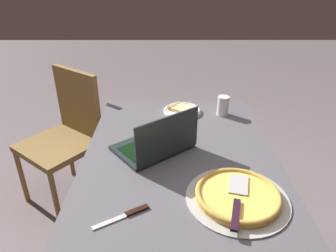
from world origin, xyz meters
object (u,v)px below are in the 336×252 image
at_px(pizza_tray, 238,196).
at_px(chair_near, 67,131).
at_px(laptop, 157,144).
at_px(pizza_plate, 182,110).
at_px(table_knife, 127,215).
at_px(drink_cup, 223,106).
at_px(dining_table, 179,166).

bearing_deg(pizza_tray, chair_near, 44.37).
xyz_separation_m(laptop, pizza_plate, (0.43, -0.14, -0.03)).
bearing_deg(chair_near, table_knife, -152.38).
xyz_separation_m(table_knife, drink_cup, (0.81, -0.46, 0.05)).
relative_size(pizza_tray, chair_near, 0.41).
xyz_separation_m(dining_table, pizza_tray, (-0.35, -0.20, 0.11)).
bearing_deg(pizza_tray, pizza_plate, 12.80).
xyz_separation_m(pizza_plate, table_knife, (-0.84, 0.23, -0.01)).
distance_m(dining_table, chair_near, 0.98).
bearing_deg(drink_cup, table_knife, 150.47).
xyz_separation_m(pizza_tray, table_knife, (-0.08, 0.40, -0.01)).
height_order(dining_table, drink_cup, drink_cup).
bearing_deg(chair_near, pizza_tray, -135.63).
xyz_separation_m(laptop, pizza_tray, (-0.33, -0.31, -0.02)).
distance_m(pizza_tray, table_knife, 0.41).
distance_m(pizza_plate, table_knife, 0.87).
distance_m(dining_table, pizza_tray, 0.41).
bearing_deg(pizza_plate, dining_table, 176.25).
bearing_deg(chair_near, pizza_plate, -105.11).
relative_size(dining_table, pizza_plate, 5.43).
relative_size(laptop, chair_near, 0.45).
distance_m(dining_table, pizza_plate, 0.43).
relative_size(pizza_plate, pizza_tray, 0.57).
relative_size(table_knife, drink_cup, 1.67).
bearing_deg(table_knife, dining_table, -24.89).
height_order(pizza_plate, drink_cup, drink_cup).
bearing_deg(chair_near, dining_table, -129.79).
bearing_deg(drink_cup, chair_near, 76.58).
relative_size(dining_table, pizza_tray, 3.09).
bearing_deg(dining_table, laptop, 97.10).
distance_m(pizza_plate, pizza_tray, 0.78).
distance_m(drink_cup, chair_near, 1.08).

